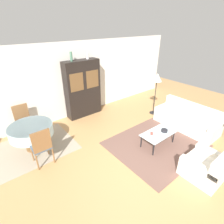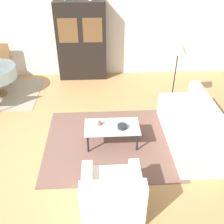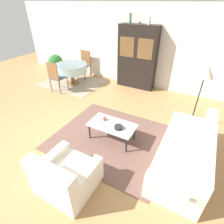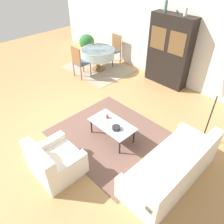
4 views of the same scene
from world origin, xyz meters
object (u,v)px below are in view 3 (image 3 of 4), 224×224
at_px(dining_chair_near, 56,76).
at_px(potted_plant, 56,62).
at_px(cup, 105,119).
at_px(armchair, 65,177).
at_px(coffee_table, 112,126).
at_px(floor_lamp, 205,75).
at_px(display_cabinet, 137,58).
at_px(vase_tall, 130,18).
at_px(couch, 186,154).
at_px(dining_chair_far, 84,63).
at_px(vase_short, 149,21).
at_px(dining_table, 71,68).
at_px(bowl, 118,127).

height_order(dining_chair_near, potted_plant, dining_chair_near).
xyz_separation_m(dining_chair_near, cup, (2.65, -1.24, -0.13)).
xyz_separation_m(armchair, coffee_table, (0.08, 1.47, 0.09)).
height_order(floor_lamp, potted_plant, floor_lamp).
xyz_separation_m(dining_chair_near, floor_lamp, (4.40, 0.10, 0.79)).
distance_m(display_cabinet, vase_tall, 1.25).
xyz_separation_m(couch, dining_chair_far, (-4.47, 2.91, 0.30)).
distance_m(armchair, vase_short, 4.91).
distance_m(dining_chair_far, cup, 3.90).
bearing_deg(vase_tall, vase_short, 0.00).
height_order(armchair, dining_chair_far, dining_chair_far).
height_order(dining_chair_near, vase_short, vase_short).
bearing_deg(dining_table, armchair, -51.94).
xyz_separation_m(floor_lamp, potted_plant, (-5.90, 1.42, -0.96)).
bearing_deg(armchair, cup, 95.73).
relative_size(armchair, cup, 11.07).
relative_size(armchair, bowl, 4.90).
bearing_deg(bowl, floor_lamp, 47.59).
relative_size(dining_chair_near, dining_chair_far, 1.00).
relative_size(armchair, dining_chair_far, 0.85).
bearing_deg(vase_tall, dining_chair_near, -137.17).
height_order(dining_table, floor_lamp, floor_lamp).
xyz_separation_m(armchair, display_cabinet, (-0.60, 4.51, 0.77)).
bearing_deg(dining_chair_near, couch, -16.07).
distance_m(armchair, cup, 1.55).
relative_size(bowl, potted_plant, 0.24).
bearing_deg(couch, dining_chair_far, 56.94).
bearing_deg(dining_chair_near, dining_chair_far, 90.00).
height_order(dining_table, potted_plant, dining_table).
xyz_separation_m(couch, floor_lamp, (-0.07, 1.39, 1.10)).
xyz_separation_m(dining_table, potted_plant, (-1.50, 0.71, -0.19)).
distance_m(couch, cup, 1.83).
bearing_deg(dining_table, vase_short, 20.37).
bearing_deg(bowl, armchair, -100.60).
bearing_deg(cup, vase_tall, 104.56).
xyz_separation_m(dining_table, dining_chair_far, (0.00, 0.81, -0.02)).
bearing_deg(display_cabinet, bowl, -74.51).
distance_m(dining_table, dining_chair_far, 0.81).
bearing_deg(vase_short, cup, -87.12).
xyz_separation_m(couch, potted_plant, (-5.97, 2.81, 0.13)).
height_order(coffee_table, bowl, bowl).
height_order(couch, dining_chair_far, dining_chair_far).
bearing_deg(potted_plant, dining_chair_near, -45.31).
bearing_deg(vase_tall, floor_lamp, -33.06).
relative_size(armchair, floor_lamp, 0.55).
bearing_deg(floor_lamp, coffee_table, -137.32).
height_order(cup, vase_tall, vase_tall).
distance_m(vase_short, potted_plant, 4.39).
height_order(display_cabinet, vase_short, vase_short).
relative_size(armchair, vase_short, 4.09).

